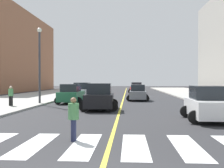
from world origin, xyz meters
name	(u,v)px	position (x,y,z in m)	size (l,w,h in m)	color
crosswalk_paint	(109,145)	(0.00, 4.00, 0.01)	(13.50, 4.00, 0.01)	silver
lane_divider_paint	(125,95)	(0.00, 40.00, 0.01)	(0.16, 80.00, 0.01)	yellow
car_green_nearest	(71,94)	(-5.11, 22.11, 0.91)	(2.76, 4.37, 1.94)	#236B42
car_white_second	(208,104)	(5.22, 10.57, 0.93)	(2.86, 4.49, 1.98)	silver
car_red_third	(136,88)	(1.96, 42.82, 0.92)	(2.89, 4.50, 1.97)	red
car_black_fourth	(100,97)	(-1.60, 16.05, 0.97)	(3.01, 4.72, 2.08)	black
car_silver_fifth	(83,91)	(-5.15, 29.30, 0.95)	(2.89, 4.58, 2.04)	#B7B7BC
car_gray_sixth	(138,93)	(1.72, 26.40, 0.85)	(2.64, 4.13, 1.82)	slate
car_blue_seventh	(135,87)	(2.07, 52.89, 0.88)	(2.68, 4.25, 1.88)	#2D479E
pedestrian_crossing	(74,117)	(-1.41, 4.68, 0.91)	(0.41, 0.41, 1.65)	#232847
pedestrian_walking_west	(11,95)	(-9.30, 17.41, 1.07)	(0.41, 0.41, 1.67)	black
fire_hydrant	(196,96)	(8.09, 25.65, 0.58)	(0.26, 0.26, 0.89)	red
street_lamp	(40,59)	(-7.79, 20.41, 4.38)	(0.44, 0.44, 7.14)	#38383D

